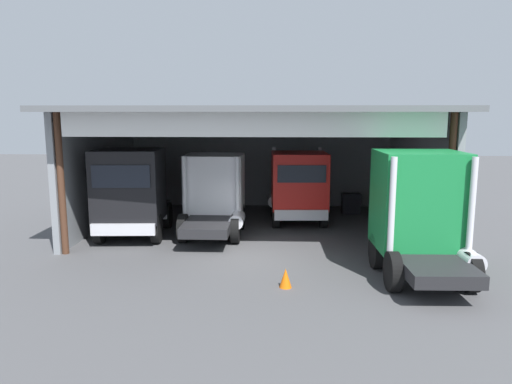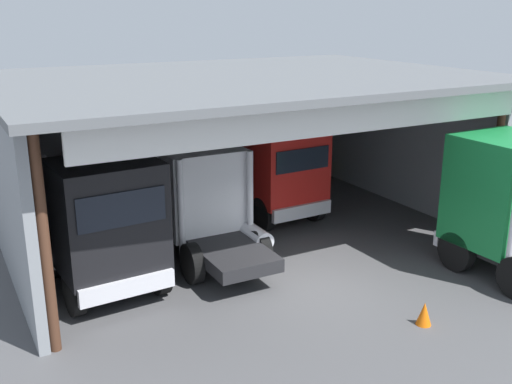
# 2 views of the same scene
# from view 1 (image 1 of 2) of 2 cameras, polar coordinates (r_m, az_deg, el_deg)

# --- Properties ---
(ground_plane) EXTENTS (80.00, 80.00, 0.00)m
(ground_plane) POSITION_cam_1_polar(r_m,az_deg,el_deg) (16.70, -0.46, -7.79)
(ground_plane) COLOR #4C4C4F
(ground_plane) RESTS_ON ground
(workshop_shed) EXTENTS (14.41, 10.69, 5.18)m
(workshop_shed) POSITION_cam_1_polar(r_m,az_deg,el_deg) (21.41, 0.23, 5.94)
(workshop_shed) COLOR gray
(workshop_shed) RESTS_ON ground
(truck_black_center_left_bay) EXTENTS (2.82, 5.12, 3.58)m
(truck_black_center_left_bay) POSITION_cam_1_polar(r_m,az_deg,el_deg) (19.41, -14.73, -0.03)
(truck_black_center_left_bay) COLOR black
(truck_black_center_left_bay) RESTS_ON ground
(truck_white_left_bay) EXTENTS (2.51, 4.61, 3.28)m
(truck_white_left_bay) POSITION_cam_1_polar(r_m,az_deg,el_deg) (19.63, -4.97, -0.14)
(truck_white_left_bay) COLOR white
(truck_white_left_bay) RESTS_ON ground
(truck_red_yard_outside) EXTENTS (2.65, 4.83, 3.37)m
(truck_red_yard_outside) POSITION_cam_1_polar(r_m,az_deg,el_deg) (21.33, 5.03, 0.72)
(truck_red_yard_outside) COLOR red
(truck_red_yard_outside) RESTS_ON ground
(truck_green_right_bay) EXTENTS (2.68, 4.28, 3.81)m
(truck_green_right_bay) POSITION_cam_1_polar(r_m,az_deg,el_deg) (15.27, 19.02, -2.22)
(truck_green_right_bay) COLOR #197F3D
(truck_green_right_bay) RESTS_ON ground
(oil_drum) EXTENTS (0.58, 0.58, 0.92)m
(oil_drum) POSITION_cam_1_polar(r_m,az_deg,el_deg) (25.72, 14.18, -0.88)
(oil_drum) COLOR gold
(oil_drum) RESTS_ON ground
(tool_cart) EXTENTS (0.90, 0.60, 1.00)m
(tool_cart) POSITION_cam_1_polar(r_m,az_deg,el_deg) (24.11, 11.30, -1.35)
(tool_cart) COLOR black
(tool_cart) RESTS_ON ground
(traffic_cone) EXTENTS (0.36, 0.36, 0.56)m
(traffic_cone) POSITION_cam_1_polar(r_m,az_deg,el_deg) (13.89, 3.55, -10.22)
(traffic_cone) COLOR orange
(traffic_cone) RESTS_ON ground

